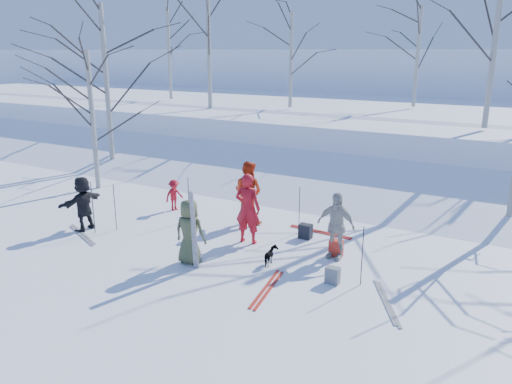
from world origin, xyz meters
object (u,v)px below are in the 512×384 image
Objects in this scene: skier_olive_center at (190,232)px; skier_red_seated at (174,195)px; skier_red_north at (248,208)px; dog at (271,256)px; backpack_dark at (305,231)px; skier_grey_west at (83,203)px; skier_cream_east at (336,226)px; skier_redor_behind at (248,192)px; backpack_red at (336,248)px; backpack_grey at (333,275)px.

skier_red_seated is (-2.97, 3.06, -0.29)m from skier_olive_center.
skier_red_north reaches higher than dog.
skier_red_north is 1.75m from backpack_dark.
dog is at bearing -162.22° from skier_olive_center.
skier_grey_west is (-4.00, 0.35, -0.01)m from skier_olive_center.
skier_cream_east is at bearing -146.35° from dog.
skier_grey_west is at bearing 174.43° from skier_red_seated.
skier_olive_center is at bearing -120.55° from skier_red_seated.
skier_redor_behind reaches higher than backpack_dark.
backpack_red is 1.54m from backpack_grey.
skier_grey_west is (-4.50, -1.49, -0.16)m from skier_red_north.
dog is 2.02m from backpack_dark.
skier_cream_east reaches higher than backpack_red.
backpack_dark is (5.70, 2.52, -0.58)m from skier_grey_west.
skier_redor_behind is 2.16m from backpack_dark.
skier_olive_center is 4.02m from skier_grey_west.
skier_red_seated is 5.94m from skier_cream_east.
skier_cream_east is 1.58m from backpack_dark.
skier_red_seated is 2.37× the size of backpack_red.
skier_grey_west is 2.94× the size of dog.
skier_olive_center is 3.62m from backpack_red.
dog is at bearing 173.66° from backpack_grey.
skier_olive_center reaches higher than backpack_grey.
skier_red_north is 2.39m from skier_cream_east.
dog is (5.73, 0.50, -0.56)m from skier_grey_west.
backpack_red is (2.87, 2.13, -0.58)m from skier_olive_center.
backpack_grey is at bearing -66.64° from skier_cream_east.
skier_red_seated is 1.88× the size of dog.
backpack_red is 1.11× the size of backpack_grey.
skier_redor_behind is 1.11× the size of skier_cream_east.
skier_olive_center is 2.99× the size of dog.
skier_red_seated reaches higher than backpack_red.
skier_olive_center is at bearing 66.27° from skier_red_north.
skier_red_north is at bearing 157.71° from backpack_grey.
skier_red_north is at bearing 108.12° from skier_grey_west.
skier_red_seated is 6.77m from backpack_grey.
skier_red_seated is 2.62× the size of backpack_grey.
skier_cream_east is at bearing -87.28° from backpack_red.
skier_red_seated is (-2.66, -0.14, -0.43)m from skier_redor_behind.
dog is (-1.15, -1.17, -0.61)m from skier_cream_east.
backpack_grey is (3.36, 0.67, -0.60)m from skier_olive_center.
dog is 1.65m from backpack_grey.
backpack_grey is at bearing -95.39° from skier_red_seated.
skier_olive_center is 2.00m from dog.
skier_red_north is 1.73m from dog.
backpack_red is at bearing -143.77° from dog.
skier_redor_behind reaches higher than dog.
skier_red_north reaches higher than backpack_red.
skier_red_north reaches higher than backpack_grey.
skier_redor_behind is (-0.31, 3.20, 0.14)m from skier_olive_center.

